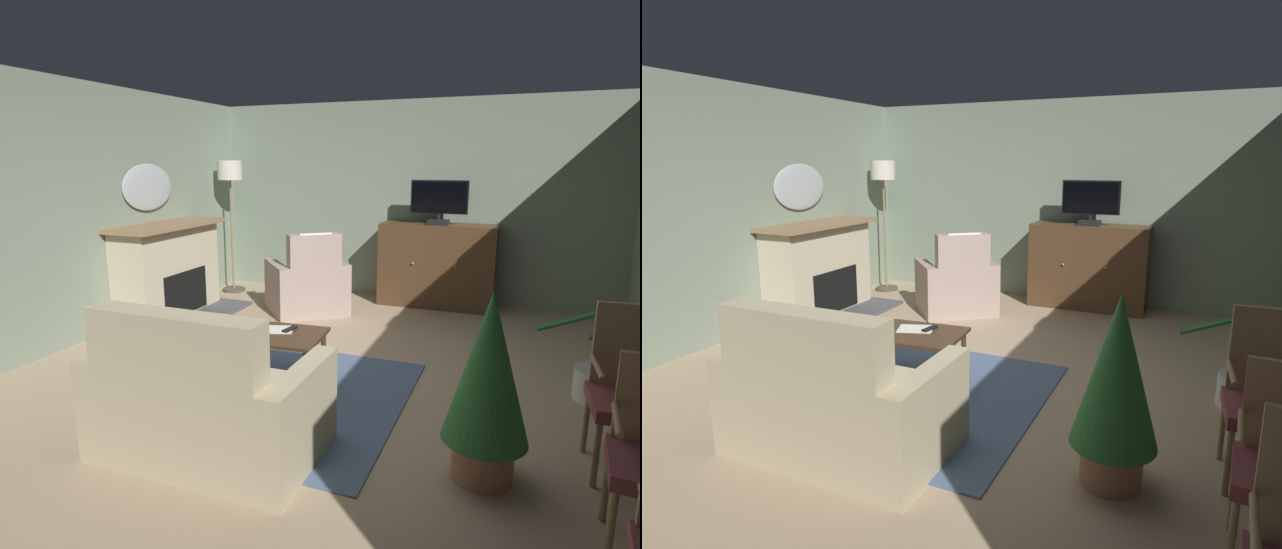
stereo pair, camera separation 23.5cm
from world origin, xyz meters
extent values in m
cube|color=tan|center=(0.00, 0.00, -0.02)|extent=(6.08, 6.90, 0.04)
cube|color=gray|center=(0.00, 3.20, 1.34)|extent=(6.08, 0.10, 2.68)
cube|color=gray|center=(-2.79, 0.00, 1.34)|extent=(0.10, 6.90, 2.68)
cube|color=slate|center=(-0.28, -0.38, 0.01)|extent=(2.08, 2.11, 0.01)
cube|color=#4C4C51|center=(-2.05, 1.17, 0.02)|extent=(0.50, 1.66, 0.04)
cube|color=beige|center=(-2.49, 1.17, 0.55)|extent=(0.49, 1.46, 1.11)
cube|color=black|center=(-2.29, 1.17, 0.32)|extent=(0.10, 0.82, 0.52)
cube|color=#93704C|center=(-2.45, 1.17, 1.13)|extent=(0.61, 1.62, 0.05)
ellipsoid|color=#B2B7BF|center=(-2.71, 1.17, 1.57)|extent=(0.06, 0.87, 0.55)
cube|color=#352315|center=(0.48, 2.85, 0.03)|extent=(1.41, 0.43, 0.06)
cube|color=#4C331E|center=(0.48, 2.85, 0.54)|extent=(1.47, 0.49, 1.09)
sphere|color=tan|center=(0.22, 2.59, 0.60)|extent=(0.03, 0.03, 0.03)
sphere|color=tan|center=(0.75, 2.59, 0.60)|extent=(0.03, 0.03, 0.03)
cube|color=black|center=(0.48, 2.80, 1.12)|extent=(0.26, 0.20, 0.06)
cylinder|color=black|center=(0.48, 2.80, 1.19)|extent=(0.04, 0.04, 0.08)
cube|color=black|center=(0.48, 2.80, 1.44)|extent=(0.72, 0.05, 0.42)
cube|color=black|center=(0.48, 2.77, 1.44)|extent=(0.68, 0.01, 0.38)
cube|color=#422B19|center=(-0.42, -0.20, 0.45)|extent=(0.96, 0.66, 0.03)
cylinder|color=#422B19|center=(-0.03, 0.07, 0.22)|extent=(0.04, 0.04, 0.43)
cylinder|color=#422B19|center=(-0.84, 0.01, 0.22)|extent=(0.04, 0.04, 0.43)
cylinder|color=#422B19|center=(0.01, -0.41, 0.22)|extent=(0.04, 0.04, 0.43)
cylinder|color=#422B19|center=(-0.80, -0.48, 0.22)|extent=(0.04, 0.04, 0.43)
cube|color=black|center=(-0.27, -0.09, 0.47)|extent=(0.08, 0.18, 0.02)
cube|color=silver|center=(-0.40, -0.12, 0.46)|extent=(0.36, 0.31, 0.01)
cube|color=tan|center=(-0.29, -1.27, 0.22)|extent=(1.12, 0.89, 0.43)
cube|color=tan|center=(-0.29, -1.62, 0.73)|extent=(1.12, 0.20, 0.60)
cube|color=tan|center=(-0.92, -1.27, 0.33)|extent=(0.15, 0.89, 0.65)
cube|color=tan|center=(0.35, -1.27, 0.33)|extent=(0.15, 0.89, 0.65)
cube|color=#B2A899|center=(-0.11, -1.41, 0.55)|extent=(0.37, 0.16, 0.36)
cube|color=#A3897F|center=(-0.99, 1.96, 0.22)|extent=(1.01, 1.03, 0.45)
cube|color=#A3897F|center=(-0.79, 1.72, 0.74)|extent=(0.60, 0.55, 0.59)
cube|color=#A3897F|center=(-1.29, 1.71, 0.32)|extent=(0.62, 0.70, 0.65)
cube|color=#A3897F|center=(-0.70, 2.21, 0.32)|extent=(0.62, 0.70, 0.65)
cube|color=white|center=(-0.74, 1.67, 0.94)|extent=(0.31, 0.27, 0.24)
cylinder|color=#93704C|center=(2.00, -2.04, 0.67)|extent=(0.05, 0.37, 0.03)
cylinder|color=#93704C|center=(2.00, -1.48, 0.21)|extent=(0.04, 0.04, 0.41)
cylinder|color=#93704C|center=(2.03, -1.12, 0.21)|extent=(0.04, 0.04, 0.41)
cylinder|color=#93704C|center=(2.00, -1.30, 0.67)|extent=(0.06, 0.34, 0.03)
cube|color=brown|center=(2.21, -0.59, 0.45)|extent=(0.50, 0.48, 0.08)
cube|color=#93704C|center=(2.20, -0.39, 0.74)|extent=(0.43, 0.06, 0.57)
cylinder|color=#93704C|center=(2.01, -0.80, 0.21)|extent=(0.04, 0.04, 0.41)
cylinder|color=#93704C|center=(1.99, -0.41, 0.21)|extent=(0.04, 0.04, 0.41)
cylinder|color=#93704C|center=(1.99, -0.61, 0.67)|extent=(0.05, 0.37, 0.03)
cylinder|color=beige|center=(2.18, 0.48, 0.13)|extent=(0.40, 0.40, 0.26)
cylinder|color=brown|center=(2.18, 0.48, 0.43)|extent=(0.06, 0.06, 0.35)
cube|color=#235B2D|center=(2.33, 0.49, 0.64)|extent=(0.30, 0.10, 0.11)
cube|color=#235B2D|center=(2.28, 0.68, 0.64)|extent=(0.26, 0.41, 0.19)
cube|color=#235B2D|center=(2.11, 0.62, 0.64)|extent=(0.21, 0.31, 0.09)
cube|color=#235B2D|center=(1.92, 0.46, 0.64)|extent=(0.49, 0.11, 0.21)
cube|color=#235B2D|center=(2.12, 0.32, 0.64)|extent=(0.19, 0.33, 0.13)
cube|color=#235B2D|center=(2.31, 0.26, 0.64)|extent=(0.30, 0.45, 0.20)
cylinder|color=#99664C|center=(1.39, -0.95, 0.13)|extent=(0.36, 0.36, 0.26)
cone|color=#2D6B33|center=(1.39, -0.95, 0.71)|extent=(0.50, 0.50, 0.91)
ellipsoid|color=gray|center=(-1.30, 0.69, 0.09)|extent=(0.40, 0.24, 0.17)
sphere|color=gray|center=(-1.53, 0.65, 0.11)|extent=(0.13, 0.13, 0.13)
cone|color=gray|center=(-1.52, 0.62, 0.17)|extent=(0.04, 0.04, 0.04)
cone|color=gray|center=(-1.53, 0.68, 0.17)|extent=(0.04, 0.04, 0.04)
cylinder|color=gray|center=(-1.01, 0.71, 0.05)|extent=(0.22, 0.08, 0.10)
cylinder|color=#4C4233|center=(-2.43, 2.57, 0.02)|extent=(0.33, 0.33, 0.04)
cylinder|color=olive|center=(-2.43, 2.57, 0.81)|extent=(0.03, 0.03, 1.62)
cylinder|color=beige|center=(-2.43, 2.57, 1.76)|extent=(0.35, 0.35, 0.27)
camera|label=1|loc=(1.53, -3.93, 1.86)|focal=29.19mm
camera|label=2|loc=(1.75, -3.83, 1.86)|focal=29.19mm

